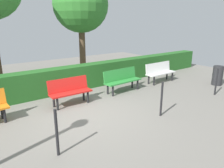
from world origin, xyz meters
The scene contains 10 objects.
ground_plane centered at (0.00, 0.00, 0.00)m, with size 18.76×18.76×0.00m, color gray.
bench_white centered at (-4.42, -0.90, 0.48)m, with size 1.53×0.46×0.86m.
bench_green centered at (-2.23, -0.90, 0.48)m, with size 1.59×0.51×0.86m.
bench_red centered at (-0.03, -0.87, 0.48)m, with size 1.37×0.49×0.86m.
hedge_row centered at (-1.04, -2.19, 0.47)m, with size 14.76×0.57×0.95m, color #266023.
tree_near centered at (-2.48, -4.33, 3.36)m, with size 2.65×2.65×4.71m.
railing_post_near centered at (-4.70, 1.50, 0.50)m, with size 0.06×0.06×1.00m, color black.
railing_post_mid centered at (-1.69, 1.50, 0.50)m, with size 0.06×0.06×1.00m, color black.
railing_post_far centered at (1.42, 1.50, 0.50)m, with size 0.06×0.06×1.00m, color black.
trash_bin centered at (-6.02, 0.88, 0.41)m, with size 0.41×0.41×0.82m, color #262628.
Camera 1 is at (2.81, 5.13, 2.60)m, focal length 34.08 mm.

